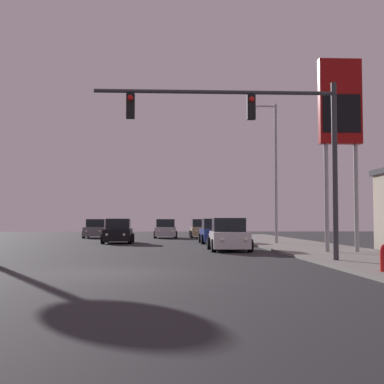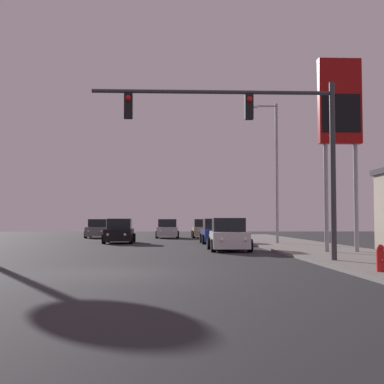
{
  "view_description": "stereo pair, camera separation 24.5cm",
  "coord_description": "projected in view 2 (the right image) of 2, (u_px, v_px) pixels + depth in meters",
  "views": [
    {
      "loc": [
        1.59,
        -15.92,
        1.54
      ],
      "look_at": [
        3.0,
        12.37,
        3.07
      ],
      "focal_mm": 50.0,
      "sensor_mm": 36.0,
      "label": 1
    },
    {
      "loc": [
        1.84,
        -15.93,
        1.54
      ],
      "look_at": [
        3.0,
        12.37,
        3.07
      ],
      "focal_mm": 50.0,
      "sensor_mm": 36.0,
      "label": 2
    }
  ],
  "objects": [
    {
      "name": "traffic_light_mast",
      "position": [
        261.0,
        131.0,
        19.41
      ],
      "size": [
        8.86,
        0.36,
        6.5
      ],
      "color": "#38383D",
      "rests_on": "sidewalk_right"
    },
    {
      "name": "sidewalk_right",
      "position": [
        327.0,
        251.0,
        26.11
      ],
      "size": [
        5.0,
        60.0,
        0.12
      ],
      "color": "gray",
      "rests_on": "ground"
    },
    {
      "name": "fire_hydrant",
      "position": [
        381.0,
        259.0,
        14.91
      ],
      "size": [
        0.24,
        0.34,
        0.76
      ],
      "color": "red",
      "rests_on": "sidewalk_right"
    },
    {
      "name": "car_white",
      "position": [
        229.0,
        236.0,
        27.49
      ],
      "size": [
        2.04,
        4.34,
        1.68
      ],
      "rotation": [
        0.0,
        0.0,
        3.11
      ],
      "color": "silver",
      "rests_on": "ground"
    },
    {
      "name": "street_lamp",
      "position": [
        275.0,
        165.0,
        34.44
      ],
      "size": [
        1.74,
        0.24,
        9.0
      ],
      "color": "#99999E",
      "rests_on": "sidewalk_right"
    },
    {
      "name": "gas_station_sign",
      "position": [
        340.0,
        112.0,
        24.9
      ],
      "size": [
        2.0,
        0.42,
        9.0
      ],
      "color": "#99999E",
      "rests_on": "sidewalk_right"
    },
    {
      "name": "ground_plane",
      "position": [
        108.0,
        273.0,
        15.74
      ],
      "size": [
        120.0,
        120.0,
        0.0
      ],
      "primitive_type": "plane",
      "color": "#28282B"
    },
    {
      "name": "car_grey",
      "position": [
        98.0,
        229.0,
        48.06
      ],
      "size": [
        2.04,
        4.31,
        1.68
      ],
      "rotation": [
        0.0,
        0.0,
        3.15
      ],
      "color": "slate",
      "rests_on": "ground"
    },
    {
      "name": "car_black",
      "position": [
        119.0,
        232.0,
        36.82
      ],
      "size": [
        2.04,
        4.33,
        1.68
      ],
      "rotation": [
        0.0,
        0.0,
        3.16
      ],
      "color": "black",
      "rests_on": "ground"
    },
    {
      "name": "car_blue",
      "position": [
        216.0,
        232.0,
        36.35
      ],
      "size": [
        2.04,
        4.32,
        1.68
      ],
      "rotation": [
        0.0,
        0.0,
        3.15
      ],
      "color": "navy",
      "rests_on": "ground"
    },
    {
      "name": "car_silver",
      "position": [
        167.0,
        229.0,
        47.68
      ],
      "size": [
        2.04,
        4.32,
        1.68
      ],
      "rotation": [
        0.0,
        0.0,
        3.13
      ],
      "color": "#B7B7BC",
      "rests_on": "ground"
    },
    {
      "name": "car_tan",
      "position": [
        203.0,
        229.0,
        48.31
      ],
      "size": [
        2.04,
        4.32,
        1.68
      ],
      "rotation": [
        0.0,
        0.0,
        3.13
      ],
      "color": "tan",
      "rests_on": "ground"
    }
  ]
}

